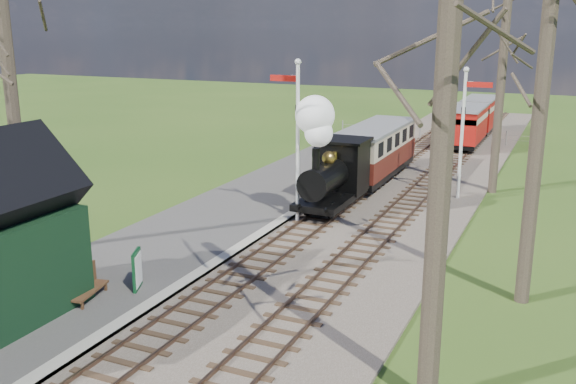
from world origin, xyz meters
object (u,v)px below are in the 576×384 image
semaphore_near (296,130)px  red_carriage_a (466,126)px  coach (375,150)px  red_carriage_b (479,115)px  semaphore_far (464,124)px  bench (85,285)px  locomotive (331,161)px  sign_board (137,270)px

semaphore_near → red_carriage_a: semaphore_near is taller
coach → red_carriage_b: bearing=80.7°
semaphore_far → red_carriage_b: (-1.77, 17.58, -1.91)m
semaphore_far → bench: 17.09m
locomotive → red_carriage_b: bearing=83.2°
semaphore_far → locomotive: 6.25m
red_carriage_a → sign_board: 26.54m
coach → sign_board: coach is taller
red_carriage_a → sign_board: size_ratio=4.38×
red_carriage_a → sign_board: bearing=-100.2°
semaphore_near → bench: 9.92m
sign_board → coach: bearing=82.4°
semaphore_near → semaphore_far: (5.14, 6.00, -0.27)m
locomotive → coach: locomotive is taller
semaphore_near → locomotive: size_ratio=1.32×
sign_board → semaphore_near: bearing=80.6°
locomotive → red_carriage_a: size_ratio=0.96×
semaphore_far → coach: 5.04m
bench → sign_board: bearing=53.6°
red_carriage_a → locomotive: bearing=-99.1°
semaphore_far → sign_board: 15.66m
red_carriage_b → sign_board: 31.96m
semaphore_near → coach: (0.77, 7.77, -2.04)m
semaphore_near → red_carriage_a: size_ratio=1.27×
red_carriage_a → sign_board: (-4.70, -26.11, -0.69)m
semaphore_far → bench: bearing=-115.8°
semaphore_near → red_carriage_a: (3.37, 18.08, -2.18)m
coach → bench: bearing=-99.9°
red_carriage_b → semaphore_far: bearing=-84.2°
semaphore_near → bench: semaphore_near is taller
coach → bench: (-2.96, -16.97, -0.99)m
semaphore_far → coach: (-4.37, 1.77, -1.77)m
coach → bench: coach is taller
semaphore_near → red_carriage_a: 18.52m
semaphore_near → bench: bearing=-103.4°
red_carriage_a → red_carriage_b: bearing=90.0°
red_carriage_b → bench: red_carriage_b is taller
coach → red_carriage_b: coach is taller
red_carriage_a → bench: bearing=-101.5°
locomotive → red_carriage_a: locomotive is taller
semaphore_far → coach: size_ratio=0.76×
coach → red_carriage_a: (2.60, 10.31, -0.14)m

